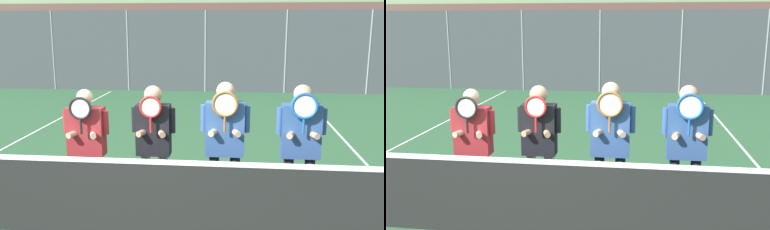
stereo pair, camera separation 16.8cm
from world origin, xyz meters
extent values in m
ellipsoid|color=#5B7551|center=(0.00, 55.84, 0.00)|extent=(120.01, 66.67, 23.33)
cube|color=beige|center=(-1.92, 17.60, 1.54)|extent=(18.43, 5.00, 3.07)
cube|color=brown|center=(-1.92, 17.60, 3.25)|extent=(18.93, 5.50, 0.36)
cylinder|color=gray|center=(-5.90, 11.38, 1.51)|extent=(0.06, 0.06, 3.01)
cylinder|color=gray|center=(-2.95, 11.38, 1.51)|extent=(0.06, 0.06, 3.01)
cylinder|color=gray|center=(0.00, 11.38, 1.51)|extent=(0.06, 0.06, 3.01)
cylinder|color=gray|center=(2.95, 11.38, 1.51)|extent=(0.06, 0.06, 3.01)
cylinder|color=gray|center=(5.90, 11.38, 1.51)|extent=(0.06, 0.06, 3.01)
cube|color=#42474C|center=(0.00, 11.38, 1.51)|extent=(17.69, 0.02, 3.01)
cube|color=black|center=(0.00, 0.00, 0.46)|extent=(9.40, 0.02, 0.92)
cube|color=white|center=(0.00, 0.00, 0.95)|extent=(9.40, 0.03, 0.06)
cube|color=white|center=(3.56, 3.00, 0.00)|extent=(0.05, 16.00, 0.01)
cylinder|color=#56565B|center=(-0.91, 0.62, 0.40)|extent=(0.13, 0.13, 0.81)
cylinder|color=#56565B|center=(-0.65, 0.62, 0.40)|extent=(0.13, 0.13, 0.81)
cube|color=maroon|center=(-0.78, 0.62, 1.13)|extent=(0.47, 0.22, 0.64)
sphere|color=#DBB293|center=(-0.78, 0.62, 1.58)|extent=(0.21, 0.21, 0.21)
cylinder|color=maroon|center=(-1.04, 0.62, 1.25)|extent=(0.08, 0.08, 0.31)
cylinder|color=maroon|center=(-0.51, 0.62, 1.25)|extent=(0.08, 0.08, 0.31)
cylinder|color=#DBB293|center=(-0.89, 0.53, 1.12)|extent=(0.16, 0.27, 0.08)
cylinder|color=#DBB293|center=(-0.66, 0.53, 1.12)|extent=(0.16, 0.27, 0.08)
cylinder|color=black|center=(-0.78, 0.44, 1.24)|extent=(0.03, 0.03, 0.20)
torus|color=black|center=(-0.78, 0.44, 1.47)|extent=(0.30, 0.03, 0.30)
cylinder|color=silver|center=(-0.78, 0.44, 1.47)|extent=(0.24, 0.00, 0.24)
cylinder|color=white|center=(0.00, 0.64, 0.42)|extent=(0.13, 0.13, 0.84)
cylinder|color=white|center=(0.24, 0.64, 0.42)|extent=(0.13, 0.13, 0.84)
cube|color=black|center=(0.12, 0.64, 1.17)|extent=(0.44, 0.22, 0.66)
sphere|color=tan|center=(0.12, 0.64, 1.63)|extent=(0.23, 0.23, 0.23)
cylinder|color=black|center=(-0.13, 0.64, 1.30)|extent=(0.08, 0.08, 0.32)
cylinder|color=black|center=(0.36, 0.64, 1.30)|extent=(0.08, 0.08, 0.32)
cylinder|color=tan|center=(0.01, 0.55, 1.15)|extent=(0.16, 0.27, 0.08)
cylinder|color=tan|center=(0.23, 0.55, 1.15)|extent=(0.16, 0.27, 0.08)
cylinder|color=red|center=(0.12, 0.46, 1.27)|extent=(0.03, 0.03, 0.20)
torus|color=red|center=(0.12, 0.46, 1.50)|extent=(0.28, 0.03, 0.28)
cylinder|color=silver|center=(0.12, 0.46, 1.50)|extent=(0.23, 0.00, 0.23)
cylinder|color=#232838|center=(0.90, 0.61, 0.43)|extent=(0.13, 0.13, 0.87)
cylinder|color=#232838|center=(1.17, 0.61, 0.43)|extent=(0.13, 0.13, 0.87)
cube|color=#335693|center=(1.04, 0.61, 1.21)|extent=(0.49, 0.22, 0.69)
sphere|color=#DBB293|center=(1.04, 0.61, 1.69)|extent=(0.23, 0.23, 0.23)
cylinder|color=#335693|center=(0.77, 0.61, 1.34)|extent=(0.08, 0.08, 0.34)
cylinder|color=#335693|center=(1.31, 0.61, 1.34)|extent=(0.08, 0.08, 0.34)
cylinder|color=#DBB293|center=(0.92, 0.52, 1.20)|extent=(0.16, 0.27, 0.08)
cylinder|color=#DBB293|center=(1.16, 0.52, 1.20)|extent=(0.16, 0.27, 0.08)
cylinder|color=#936033|center=(1.04, 0.43, 1.32)|extent=(0.03, 0.03, 0.20)
torus|color=#936033|center=(1.04, 0.43, 1.56)|extent=(0.32, 0.03, 0.32)
cylinder|color=silver|center=(1.04, 0.43, 1.56)|extent=(0.27, 0.00, 0.27)
cylinder|color=#232838|center=(1.85, 0.67, 0.43)|extent=(0.13, 0.13, 0.85)
cylinder|color=#232838|center=(2.12, 0.67, 0.43)|extent=(0.13, 0.13, 0.85)
cube|color=#335693|center=(1.99, 0.67, 1.19)|extent=(0.48, 0.22, 0.68)
sphere|color=tan|center=(1.99, 0.67, 1.66)|extent=(0.23, 0.23, 0.23)
cylinder|color=#335693|center=(1.72, 0.67, 1.32)|extent=(0.08, 0.08, 0.33)
cylinder|color=#335693|center=(2.25, 0.67, 1.32)|extent=(0.08, 0.08, 0.33)
cylinder|color=tan|center=(1.86, 0.58, 1.18)|extent=(0.16, 0.27, 0.08)
cylinder|color=tan|center=(2.11, 0.58, 1.18)|extent=(0.16, 0.27, 0.08)
cylinder|color=#1E5BAD|center=(1.99, 0.49, 1.30)|extent=(0.03, 0.03, 0.20)
torus|color=#1E5BAD|center=(1.99, 0.49, 1.54)|extent=(0.33, 0.04, 0.33)
cylinder|color=silver|center=(1.99, 0.49, 1.54)|extent=(0.27, 0.00, 0.27)
cube|color=black|center=(-4.53, 13.81, 0.70)|extent=(4.14, 1.71, 0.81)
cube|color=#2D3842|center=(-4.53, 13.81, 1.44)|extent=(2.28, 1.57, 0.66)
cylinder|color=black|center=(-3.19, 12.93, 0.30)|extent=(0.60, 0.16, 0.60)
cylinder|color=black|center=(-3.19, 14.68, 0.30)|extent=(0.60, 0.16, 0.60)
cylinder|color=black|center=(-5.88, 12.93, 0.30)|extent=(0.60, 0.16, 0.60)
cylinder|color=black|center=(-5.88, 14.68, 0.30)|extent=(0.60, 0.16, 0.60)
cube|color=#285638|center=(0.29, 13.32, 0.67)|extent=(4.18, 1.71, 0.75)
cube|color=#2D3842|center=(0.29, 13.32, 1.35)|extent=(2.30, 1.58, 0.61)
cylinder|color=black|center=(1.65, 12.45, 0.30)|extent=(0.60, 0.16, 0.60)
cylinder|color=black|center=(1.65, 14.20, 0.30)|extent=(0.60, 0.16, 0.60)
cylinder|color=black|center=(-1.07, 12.45, 0.30)|extent=(0.60, 0.16, 0.60)
cylinder|color=black|center=(-1.07, 14.20, 0.30)|extent=(0.60, 0.16, 0.60)
cube|color=black|center=(5.24, 13.81, 0.67)|extent=(4.40, 1.75, 0.75)
cube|color=#2D3842|center=(5.24, 13.81, 1.35)|extent=(2.42, 1.61, 0.61)
cylinder|color=black|center=(6.67, 12.91, 0.30)|extent=(0.60, 0.16, 0.60)
cylinder|color=black|center=(6.67, 14.70, 0.30)|extent=(0.60, 0.16, 0.60)
cylinder|color=black|center=(3.81, 12.91, 0.30)|extent=(0.60, 0.16, 0.60)
cylinder|color=black|center=(3.81, 14.70, 0.30)|extent=(0.60, 0.16, 0.60)
camera|label=1|loc=(1.17, -4.64, 2.50)|focal=40.00mm
camera|label=2|loc=(1.33, -4.62, 2.50)|focal=40.00mm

